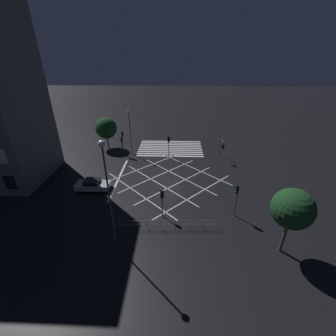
# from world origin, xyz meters

# --- Properties ---
(ground_plane) EXTENTS (200.00, 200.00, 0.00)m
(ground_plane) POSITION_xyz_m (0.00, 0.00, 0.00)
(ground_plane) COLOR black
(road_markings) EXTENTS (17.64, 24.26, 0.01)m
(road_markings) POSITION_xyz_m (0.34, -8.45, 0.00)
(road_markings) COLOR silver
(road_markings) RESTS_ON ground_plane
(traffic_light_median_north) EXTENTS (0.36, 0.39, 3.28)m
(traffic_light_median_north) POSITION_xyz_m (0.31, 7.98, 2.35)
(traffic_light_median_north) COLOR #424244
(traffic_light_median_north) RESTS_ON ground_plane
(traffic_light_median_south) EXTENTS (0.36, 0.39, 3.83)m
(traffic_light_median_south) POSITION_xyz_m (0.16, -7.30, 2.74)
(traffic_light_median_south) COLOR #424244
(traffic_light_median_south) RESTS_ON ground_plane
(traffic_light_se_cross) EXTENTS (0.36, 0.39, 3.34)m
(traffic_light_se_cross) POSITION_xyz_m (8.18, -8.11, 2.39)
(traffic_light_se_cross) COLOR #424244
(traffic_light_se_cross) RESTS_ON ground_plane
(traffic_light_nw_main) EXTENTS (0.39, 0.36, 3.90)m
(traffic_light_nw_main) POSITION_xyz_m (-7.46, 7.68, 2.79)
(traffic_light_nw_main) COLOR #424244
(traffic_light_nw_main) RESTS_ON ground_plane
(traffic_light_se_main) EXTENTS (0.39, 0.36, 4.23)m
(traffic_light_se_main) POSITION_xyz_m (8.05, -8.44, 3.02)
(traffic_light_se_main) COLOR #424244
(traffic_light_se_main) RESTS_ON ground_plane
(traffic_light_sw_cross) EXTENTS (0.36, 2.62, 3.32)m
(traffic_light_sw_cross) POSITION_xyz_m (-8.55, -6.97, 2.44)
(traffic_light_sw_cross) COLOR #424244
(traffic_light_sw_cross) RESTS_ON ground_plane
(street_lamp_east) EXTENTS (0.51, 0.51, 10.36)m
(street_lamp_east) POSITION_xyz_m (4.31, 12.49, 7.04)
(street_lamp_east) COLOR #424244
(street_lamp_east) RESTS_ON ground_plane
(street_lamp_west) EXTENTS (0.45, 0.45, 7.72)m
(street_lamp_west) POSITION_xyz_m (6.72, -8.77, 5.14)
(street_lamp_west) COLOR #424244
(street_lamp_west) RESTS_ON ground_plane
(street_tree_near) EXTENTS (3.85, 3.85, 5.70)m
(street_tree_near) POSITION_xyz_m (11.65, -11.51, 3.77)
(street_tree_near) COLOR brown
(street_tree_near) RESTS_ON ground_plane
(street_tree_far) EXTENTS (3.42, 3.42, 6.37)m
(street_tree_far) POSITION_xyz_m (-10.59, 12.45, 4.65)
(street_tree_far) COLOR brown
(street_tree_far) RESTS_ON ground_plane
(waiting_car) EXTENTS (4.40, 1.88, 1.36)m
(waiting_car) POSITION_xyz_m (9.66, 2.94, 0.64)
(waiting_car) COLOR #B7BABC
(waiting_car) RESTS_ON ground_plane
(pedestrian_railing) EXTENTS (9.98, 0.43, 1.05)m
(pedestrian_railing) POSITION_xyz_m (-0.38, 10.02, 0.67)
(pedestrian_railing) COLOR gray
(pedestrian_railing) RESTS_ON ground_plane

